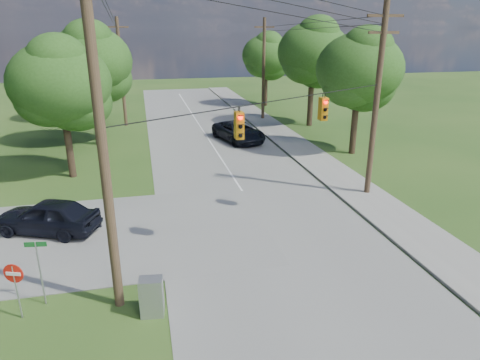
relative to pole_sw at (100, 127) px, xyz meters
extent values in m
plane|color=#284C19|center=(4.60, -0.40, -6.23)|extent=(140.00, 140.00, 0.00)
cube|color=gray|center=(6.60, 4.60, -6.21)|extent=(10.00, 100.00, 0.03)
cube|color=gray|center=(13.30, 4.60, -6.17)|extent=(2.60, 100.00, 0.12)
cylinder|color=#4E3928|center=(0.00, 0.00, -0.23)|extent=(0.32, 0.32, 12.00)
cylinder|color=#4E3928|center=(13.50, 7.60, -0.98)|extent=(0.32, 0.32, 10.50)
cube|color=#4E3928|center=(13.50, 7.60, 3.37)|extent=(2.00, 0.12, 0.14)
cube|color=#4E3928|center=(13.50, 7.60, 2.57)|extent=(1.70, 0.12, 0.14)
cylinder|color=#4E3928|center=(13.50, 29.60, -1.23)|extent=(0.32, 0.32, 10.00)
cube|color=#4E3928|center=(13.50, 29.60, 2.87)|extent=(2.00, 0.12, 0.14)
cylinder|color=#4E3928|center=(-0.40, 29.60, -1.23)|extent=(0.32, 0.32, 10.00)
cube|color=#4E3928|center=(-0.40, 29.60, 2.87)|extent=(2.00, 0.12, 0.14)
cylinder|color=black|center=(6.75, 3.80, 3.72)|extent=(13.52, 7.63, 1.53)
cylinder|color=black|center=(6.75, 3.80, 3.32)|extent=(13.52, 7.63, 1.53)
cylinder|color=black|center=(13.50, 18.60, 3.12)|extent=(0.03, 22.00, 0.53)
cylinder|color=black|center=(-0.20, 14.80, 3.87)|extent=(0.43, 29.60, 2.03)
cylinder|color=black|center=(13.50, 18.60, 2.72)|extent=(0.03, 22.00, 0.53)
cylinder|color=black|center=(-0.20, 14.80, 3.47)|extent=(0.43, 29.60, 2.03)
cylinder|color=black|center=(6.75, 3.80, -0.03)|extent=(13.52, 7.63, 0.04)
cube|color=#C5790B|center=(4.86, 2.62, -0.75)|extent=(0.32, 0.22, 1.05)
sphere|color=#FF0C05|center=(4.86, 2.48, -0.40)|extent=(0.17, 0.17, 0.17)
cube|color=#C5790B|center=(4.86, 2.86, -0.75)|extent=(0.32, 0.22, 1.05)
sphere|color=#FF0C05|center=(4.86, 3.00, -0.40)|extent=(0.17, 0.17, 0.17)
cube|color=#C5790B|center=(9.45, 5.20, -0.75)|extent=(0.32, 0.22, 1.05)
sphere|color=#FF0C05|center=(9.45, 5.06, -0.40)|extent=(0.17, 0.17, 0.17)
cube|color=#C5790B|center=(9.45, 5.44, -0.75)|extent=(0.32, 0.22, 1.05)
sphere|color=#FF0C05|center=(9.45, 5.58, -0.40)|extent=(0.17, 0.17, 0.17)
cylinder|color=#402F20|center=(-3.40, 14.60, -4.65)|extent=(0.45, 0.45, 3.15)
ellipsoid|color=#254D17|center=(-3.40, 14.60, -0.29)|extent=(6.00, 6.00, 4.92)
cylinder|color=#402F20|center=(-2.40, 22.60, -4.48)|extent=(0.50, 0.50, 3.50)
ellipsoid|color=#254D17|center=(-2.40, 22.60, 0.37)|extent=(6.40, 6.40, 5.25)
cylinder|color=#402F20|center=(-4.40, 32.60, -4.57)|extent=(0.48, 0.47, 3.32)
ellipsoid|color=#254D17|center=(-4.40, 32.60, 0.04)|extent=(6.00, 6.00, 4.92)
cylinder|color=#402F20|center=(16.60, 15.60, -4.57)|extent=(0.48, 0.48, 3.32)
ellipsoid|color=#254D17|center=(16.60, 15.60, 0.04)|extent=(6.20, 6.20, 5.08)
cylinder|color=#402F20|center=(17.10, 25.60, -4.39)|extent=(0.52, 0.52, 3.67)
ellipsoid|color=#254D17|center=(17.10, 25.60, 0.70)|extent=(6.60, 6.60, 5.41)
cylinder|color=#402F20|center=(16.10, 37.60, -4.65)|extent=(0.45, 0.45, 3.15)
ellipsoid|color=#254D17|center=(16.10, 37.60, -0.29)|extent=(5.80, 5.80, 4.76)
imported|color=black|center=(-3.38, 6.40, -5.39)|extent=(5.11, 3.58, 1.62)
imported|color=black|center=(8.98, 21.12, -5.40)|extent=(4.08, 6.24, 1.60)
cube|color=#94979A|center=(1.10, -0.82, -5.54)|extent=(0.82, 0.63, 1.37)
cylinder|color=#94979A|center=(-3.11, -0.04, -5.26)|extent=(0.05, 0.05, 1.94)
cylinder|color=red|center=(-3.11, -0.04, -4.55)|extent=(0.64, 0.25, 0.67)
cube|color=white|center=(-3.11, -0.07, -4.55)|extent=(0.47, 0.19, 0.11)
cylinder|color=#94979A|center=(-2.50, 0.60, -5.03)|extent=(0.06, 0.06, 2.41)
cube|color=#135521|center=(-2.50, 0.60, -3.92)|extent=(0.72, 0.13, 0.17)
camera|label=1|loc=(1.27, -13.11, 2.79)|focal=32.00mm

